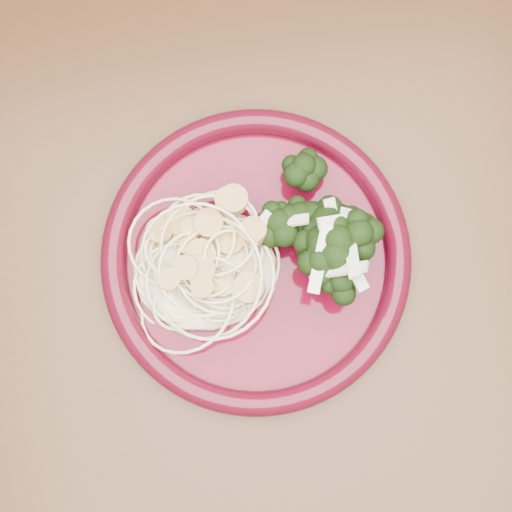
{
  "coord_description": "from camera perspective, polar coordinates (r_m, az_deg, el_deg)",
  "views": [
    {
      "loc": [
        -0.03,
        -0.15,
        1.3
      ],
      "look_at": [
        -0.01,
        -0.06,
        0.77
      ],
      "focal_mm": 50.0,
      "sensor_mm": 36.0,
      "label": 1
    }
  ],
  "objects": [
    {
      "name": "dining_table",
      "position": [
        0.66,
        0.48,
        3.8
      ],
      "size": [
        1.2,
        0.8,
        0.75
      ],
      "color": "#472814",
      "rests_on": "ground"
    },
    {
      "name": "dinner_plate",
      "position": [
        0.55,
        -0.0,
        -0.19
      ],
      "size": [
        0.25,
        0.25,
        0.02
      ],
      "rotation": [
        0.0,
        0.0,
        0.06
      ],
      "color": "#4B0514",
      "rests_on": "dining_table"
    },
    {
      "name": "spaghetti_pile",
      "position": [
        0.54,
        -4.17,
        -0.89
      ],
      "size": [
        0.12,
        0.1,
        0.02
      ],
      "primitive_type": "ellipsoid",
      "rotation": [
        0.0,
        0.0,
        0.06
      ],
      "color": "beige",
      "rests_on": "dinner_plate"
    },
    {
      "name": "scallop_cluster",
      "position": [
        0.51,
        -4.42,
        -0.39
      ],
      "size": [
        0.12,
        0.12,
        0.04
      ],
      "primitive_type": null,
      "rotation": [
        0.0,
        0.0,
        0.06
      ],
      "color": "tan",
      "rests_on": "spaghetti_pile"
    },
    {
      "name": "broccoli_pile",
      "position": [
        0.53,
        5.16,
        1.17
      ],
      "size": [
        0.08,
        0.13,
        0.04
      ],
      "primitive_type": "ellipsoid",
      "rotation": [
        0.0,
        0.0,
        0.06
      ],
      "color": "black",
      "rests_on": "dinner_plate"
    },
    {
      "name": "onion_garnish",
      "position": [
        0.5,
        5.44,
        1.75
      ],
      "size": [
        0.06,
        0.08,
        0.04
      ],
      "primitive_type": null,
      "rotation": [
        0.0,
        0.0,
        0.06
      ],
      "color": "beige",
      "rests_on": "broccoli_pile"
    }
  ]
}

